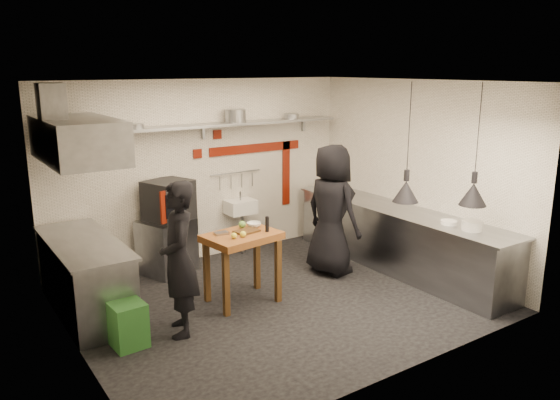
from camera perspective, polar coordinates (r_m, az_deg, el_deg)
floor at (r=7.24m, az=-0.13°, el=-10.49°), size 5.00×5.00×0.00m
ceiling at (r=6.60m, az=-0.15°, el=12.25°), size 5.00×5.00×0.00m
wall_back at (r=8.57m, az=-8.00°, el=3.04°), size 5.00×0.04×2.80m
wall_front at (r=5.24m, az=12.81°, el=-4.07°), size 5.00×0.04×2.80m
wall_left at (r=5.82m, az=-21.05°, el=-2.86°), size 0.04×4.20×2.80m
wall_right at (r=8.41m, az=14.17°, el=2.55°), size 0.04×4.20×2.80m
red_band_horiz at (r=8.96m, az=-2.52°, el=5.44°), size 1.70×0.02×0.14m
red_band_vert at (r=9.36m, az=0.64°, el=2.83°), size 0.14×0.02×1.10m
red_tile_a at (r=8.58m, az=-6.56°, el=6.82°), size 0.14×0.02×0.14m
red_tile_b at (r=8.47m, az=-8.61°, el=4.81°), size 0.14×0.02×0.14m
back_shelf at (r=8.31m, az=-7.61°, el=7.74°), size 4.60×0.34×0.04m
shelf_bracket_left at (r=7.82m, az=-20.71°, el=5.87°), size 0.04×0.06×0.24m
shelf_bracket_mid at (r=8.45m, az=-8.05°, el=7.14°), size 0.04×0.06×0.24m
shelf_bracket_right at (r=9.44m, az=2.45°, el=7.94°), size 0.04×0.06×0.24m
pan_far_left at (r=7.72m, az=-18.68°, el=7.18°), size 0.33×0.33×0.09m
pan_mid_left at (r=7.88m, az=-14.90°, el=7.48°), size 0.25×0.25×0.07m
stock_pot at (r=8.53m, az=-4.67°, el=8.77°), size 0.40×0.40×0.20m
pan_right at (r=9.10m, az=1.22°, el=8.74°), size 0.31×0.31×0.08m
oven_stand at (r=8.25m, az=-11.74°, el=-4.72°), size 0.87×0.83×0.80m
combi_oven at (r=8.07m, az=-11.57°, el=-0.02°), size 0.75×0.73×0.58m
oven_door at (r=7.81m, az=-10.97°, el=-0.46°), size 0.49×0.21×0.46m
oven_glass at (r=7.80m, az=-10.82°, el=-0.46°), size 0.37×0.15×0.34m
hand_sink at (r=8.80m, az=-4.14°, el=-0.71°), size 0.46×0.34×0.22m
sink_tap at (r=8.76m, az=-4.16°, el=0.43°), size 0.03×0.03×0.14m
sink_drain at (r=8.89m, az=-3.96°, el=-3.51°), size 0.06×0.06×0.66m
utensil_rail at (r=8.80m, az=-4.65°, el=2.88°), size 0.90×0.02×0.02m
counter_right at (r=8.39m, az=12.18°, el=-4.07°), size 0.70×3.80×0.90m
counter_right_top at (r=8.26m, az=12.34°, el=-1.00°), size 0.76×3.90×0.03m
plate_stack at (r=7.42m, az=19.43°, el=-2.50°), size 0.34×0.34×0.13m
small_bowl_right at (r=7.62m, az=17.23°, el=-2.24°), size 0.27×0.27×0.05m
counter_left at (r=7.17m, az=-19.63°, el=-7.70°), size 0.70×1.90×0.90m
counter_left_top at (r=7.02m, az=-19.93°, el=-4.16°), size 0.76×2.00×0.03m
extractor_hood at (r=6.77m, az=-20.37°, el=5.92°), size 0.78×1.60×0.50m
hood_duct at (r=6.68m, az=-22.76°, el=9.07°), size 0.28×0.28×0.50m
green_bin at (r=6.29m, az=-15.56°, el=-12.46°), size 0.37×0.37×0.50m
prep_table at (r=7.08m, az=-3.96°, el=-7.08°), size 1.00×0.76×0.92m
cutting_board at (r=6.98m, az=-3.50°, el=-3.27°), size 0.33×0.26×0.02m
pepper_mill at (r=6.96m, az=-1.35°, el=-2.53°), size 0.06×0.06×0.20m
lemon_a at (r=6.72m, az=-4.83°, el=-3.73°), size 0.08×0.08×0.07m
lemon_b at (r=6.78m, az=-3.88°, el=-3.58°), size 0.08×0.08×0.08m
veg_ball at (r=7.14m, az=-3.98°, el=-2.57°), size 0.11×0.11×0.10m
steel_tray at (r=6.91m, az=-6.14°, el=-3.47°), size 0.19×0.14×0.03m
bowl at (r=7.20m, az=-2.73°, el=-2.59°), size 0.24×0.24×0.06m
heat_lamp_near at (r=6.93m, az=13.27°, el=5.79°), size 0.37×0.37×1.49m
heat_lamp_far at (r=7.07m, az=19.92°, el=5.40°), size 0.34×0.34×1.51m
chef_left at (r=6.22m, az=-10.52°, el=-6.10°), size 0.61×0.75×1.77m
chef_right at (r=7.93m, az=5.40°, el=-1.04°), size 0.72×1.01×1.91m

